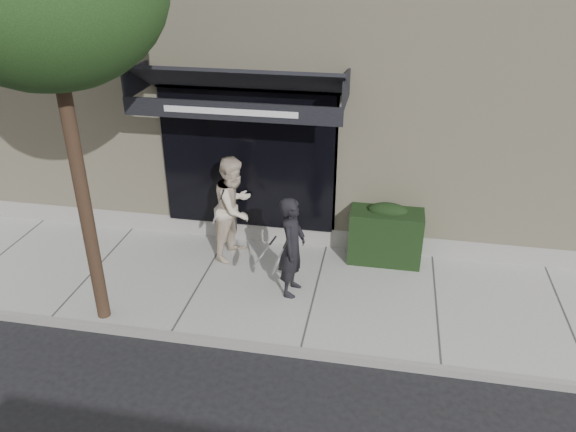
# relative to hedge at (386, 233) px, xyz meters

# --- Properties ---
(ground) EXTENTS (80.00, 80.00, 0.00)m
(ground) POSITION_rel_hedge_xyz_m (-1.10, -1.25, -0.66)
(ground) COLOR black
(ground) RESTS_ON ground
(sidewalk) EXTENTS (20.00, 3.00, 0.12)m
(sidewalk) POSITION_rel_hedge_xyz_m (-1.10, -1.25, -0.60)
(sidewalk) COLOR gray
(sidewalk) RESTS_ON ground
(curb) EXTENTS (20.00, 0.10, 0.14)m
(curb) POSITION_rel_hedge_xyz_m (-1.10, -2.80, -0.59)
(curb) COLOR gray
(curb) RESTS_ON ground
(building_facade) EXTENTS (14.30, 8.04, 5.64)m
(building_facade) POSITION_rel_hedge_xyz_m (-1.11, 3.71, 2.08)
(building_facade) COLOR beige
(building_facade) RESTS_ON ground
(hedge) EXTENTS (1.30, 0.70, 1.14)m
(hedge) POSITION_rel_hedge_xyz_m (0.00, 0.00, 0.00)
(hedge) COLOR black
(hedge) RESTS_ON sidewalk
(pedestrian_front) EXTENTS (0.81, 0.82, 1.73)m
(pedestrian_front) POSITION_rel_hedge_xyz_m (-1.49, -1.36, 0.33)
(pedestrian_front) COLOR black
(pedestrian_front) RESTS_ON sidewalk
(pedestrian_back) EXTENTS (0.98, 1.12, 1.95)m
(pedestrian_back) POSITION_rel_hedge_xyz_m (-2.73, -0.33, 0.43)
(pedestrian_back) COLOR beige
(pedestrian_back) RESTS_ON sidewalk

